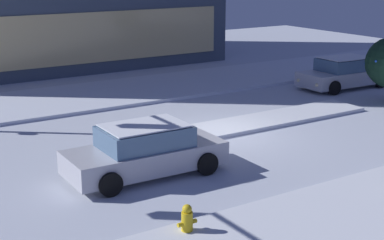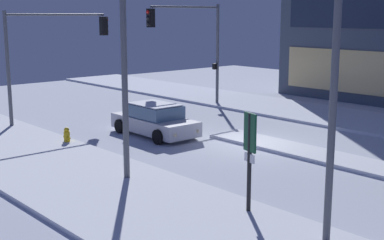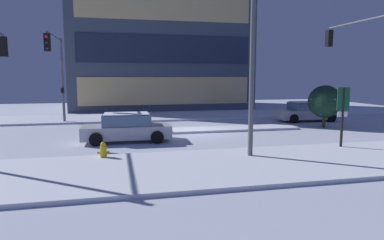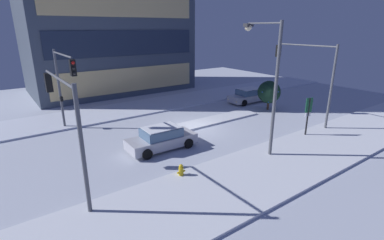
# 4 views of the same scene
# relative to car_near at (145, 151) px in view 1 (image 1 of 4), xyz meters

# --- Properties ---
(ground) EXTENTS (52.00, 52.00, 0.00)m
(ground) POSITION_rel_car_near_xyz_m (4.13, 1.94, -0.71)
(ground) COLOR silver
(curb_strip_far) EXTENTS (52.00, 5.20, 0.14)m
(curb_strip_far) POSITION_rel_car_near_xyz_m (4.13, 9.95, -0.64)
(curb_strip_far) COLOR silver
(curb_strip_far) RESTS_ON ground
(median_strip) EXTENTS (9.00, 1.80, 0.14)m
(median_strip) POSITION_rel_car_near_xyz_m (6.50, 2.50, -0.64)
(median_strip) COLOR silver
(median_strip) RESTS_ON ground
(car_near) EXTENTS (4.69, 2.13, 1.49)m
(car_near) POSITION_rel_car_near_xyz_m (0.00, 0.00, 0.00)
(car_near) COLOR #B7B7C1
(car_near) RESTS_ON ground
(car_far) EXTENTS (4.78, 2.19, 1.49)m
(car_far) POSITION_rel_car_near_xyz_m (13.70, 5.27, 0.00)
(car_far) COLOR #B7B7C1
(car_far) RESTS_ON ground
(fire_hydrant) EXTENTS (0.48, 0.26, 0.77)m
(fire_hydrant) POSITION_rel_car_near_xyz_m (-1.07, -3.93, -0.34)
(fire_hydrant) COLOR gold
(fire_hydrant) RESTS_ON ground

